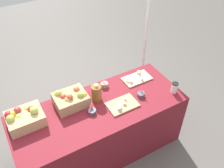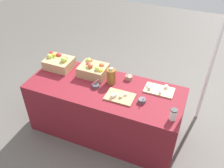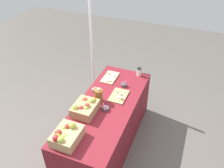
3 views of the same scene
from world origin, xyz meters
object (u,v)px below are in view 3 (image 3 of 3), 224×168
at_px(apple_crate_left, 66,135).
at_px(cutting_board_front, 119,96).
at_px(cider_jug, 99,95).
at_px(coffee_cup, 139,72).
at_px(tent_pole, 91,41).
at_px(sample_bowl_near, 124,85).
at_px(apple_crate_middle, 85,108).
at_px(cutting_board_back, 110,77).
at_px(sample_bowl_mid, 95,90).
at_px(sample_bowl_far, 105,109).

relative_size(apple_crate_left, cutting_board_front, 1.07).
xyz_separation_m(cider_jug, coffee_cup, (0.82, -0.33, -0.03)).
relative_size(apple_crate_left, tent_pole, 0.17).
distance_m(sample_bowl_near, coffee_cup, 0.39).
height_order(apple_crate_middle, cutting_board_back, apple_crate_middle).
distance_m(apple_crate_middle, cider_jug, 0.29).
bearing_deg(cutting_board_front, apple_crate_middle, 148.27).
distance_m(cutting_board_back, tent_pole, 0.81).
height_order(cutting_board_front, cider_jug, cider_jug).
bearing_deg(sample_bowl_mid, cutting_board_back, -10.79).
height_order(cutting_board_back, cider_jug, cider_jug).
xyz_separation_m(sample_bowl_near, coffee_cup, (0.37, -0.13, 0.04)).
bearing_deg(tent_pole, coffee_cup, -105.76).
bearing_deg(sample_bowl_near, apple_crate_middle, 159.58).
xyz_separation_m(cutting_board_back, coffee_cup, (0.24, -0.40, 0.05)).
relative_size(apple_crate_middle, cutting_board_back, 1.00).
xyz_separation_m(apple_crate_middle, coffee_cup, (1.10, -0.40, -0.01)).
height_order(sample_bowl_mid, cider_jug, cider_jug).
bearing_deg(tent_pole, sample_bowl_near, -127.64).
bearing_deg(coffee_cup, sample_bowl_far, 169.65).
bearing_deg(apple_crate_middle, cutting_board_front, -31.73).
xyz_separation_m(cutting_board_back, sample_bowl_near, (-0.13, -0.27, 0.01)).
bearing_deg(cider_jug, cutting_board_front, -48.49).
relative_size(apple_crate_middle, cider_jug, 1.60).
distance_m(sample_bowl_near, sample_bowl_mid, 0.45).
height_order(cutting_board_back, sample_bowl_near, sample_bowl_near).
height_order(cutting_board_front, sample_bowl_mid, sample_bowl_mid).
distance_m(cutting_board_front, cider_jug, 0.31).
bearing_deg(cutting_board_back, apple_crate_middle, 179.90).
distance_m(coffee_cup, tent_pole, 1.02).
xyz_separation_m(sample_bowl_mid, cider_jug, (-0.18, -0.15, 0.07)).
distance_m(sample_bowl_mid, coffee_cup, 0.81).
distance_m(apple_crate_left, sample_bowl_near, 1.25).
xyz_separation_m(apple_crate_middle, cutting_board_back, (0.86, -0.00, -0.07)).
distance_m(cutting_board_front, cutting_board_back, 0.48).
height_order(apple_crate_middle, tent_pole, tent_pole).
bearing_deg(sample_bowl_mid, sample_bowl_near, -51.34).
bearing_deg(cider_jug, sample_bowl_mid, 39.87).
bearing_deg(sample_bowl_near, cider_jug, 156.14).
height_order(apple_crate_middle, sample_bowl_far, apple_crate_middle).
height_order(cutting_board_front, tent_pole, tent_pole).
distance_m(cutting_board_back, cider_jug, 0.59).
relative_size(apple_crate_left, cider_jug, 1.63).
bearing_deg(apple_crate_middle, sample_bowl_near, -20.42).
relative_size(cutting_board_back, tent_pole, 0.16).
bearing_deg(cider_jug, apple_crate_middle, 165.57).
bearing_deg(cutting_board_back, apple_crate_left, -179.32).
bearing_deg(apple_crate_middle, sample_bowl_mid, 9.48).
height_order(cutting_board_front, cutting_board_back, same).
bearing_deg(sample_bowl_far, apple_crate_left, 161.77).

